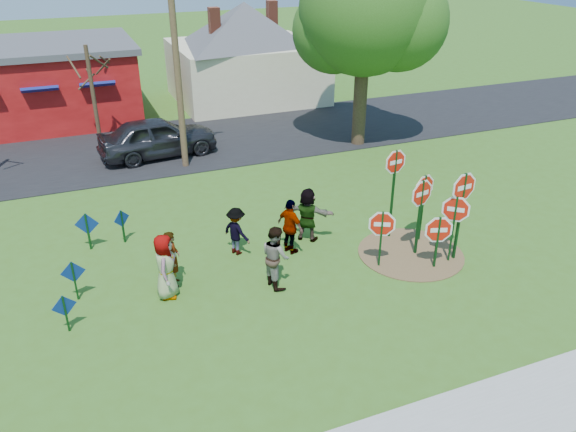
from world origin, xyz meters
The scene contains 27 objects.
ground centered at (0.00, 0.00, 0.00)m, with size 120.00×120.00×0.00m, color #3A611B.
road centered at (0.00, 11.50, 0.02)m, with size 120.00×7.50×0.04m, color black.
dirt_patch centered at (4.50, -1.00, 0.01)m, with size 3.20×3.20×0.03m, color brown.
red_building centered at (-5.50, 17.99, 1.97)m, with size 9.40×7.69×3.90m.
cream_house centered at (5.50, 18.00, 2.92)m, with size 9.40×9.40×6.50m.
stop_sign_a centered at (3.24, -1.25, 1.27)m, with size 0.95×0.49×1.92m.
stop_sign_b centered at (4.44, 0.19, 2.26)m, with size 1.02×0.15×3.09m.
stop_sign_c centered at (5.53, -1.72, 2.05)m, with size 1.14×0.15×2.93m.
stop_sign_d centered at (5.20, -0.36, 1.67)m, with size 1.08×0.29×2.38m.
stop_sign_e centered at (4.70, -1.91, 1.15)m, with size 1.05×0.37×1.79m.
stop_sign_f centered at (5.32, -1.77, 1.58)m, with size 0.85×0.71×2.26m.
stop_sign_g centered at (4.63, -1.04, 1.79)m, with size 1.08×0.27×2.57m.
blue_diamond_a centered at (-5.37, -1.04, 0.63)m, with size 0.58×0.14×1.04m.
blue_diamond_b centered at (-5.08, 0.29, 0.72)m, with size 0.63×0.06×1.17m.
blue_diamond_c centered at (-4.54, 2.95, 0.75)m, with size 0.71×0.18×1.23m.
blue_diamond_d centered at (-3.51, 3.00, 0.70)m, with size 0.50×0.32×1.13m.
person_a centered at (-2.80, -0.45, 0.92)m, with size 0.90×0.58×1.84m, color #385286.
person_b centered at (-2.52, 0.05, 0.82)m, with size 0.60×0.39×1.64m, color #2F7760.
person_c centered at (0.09, -1.02, 0.90)m, with size 0.88×0.68×1.80m, color brown.
person_d centered at (-0.40, 1.03, 0.76)m, with size 0.98×0.56×1.51m, color #313136.
person_e centered at (1.13, 0.46, 0.88)m, with size 1.03×0.43×1.76m, color #533158.
person_f centered at (1.93, 1.02, 0.88)m, with size 1.63×0.52×1.76m, color #1C5127.
suv centered at (-1.07, 10.28, 0.90)m, with size 2.02×5.02×1.71m, color #2C2B30.
utility_pole centered at (-0.28, 8.68, 4.41)m, with size 2.05×0.26×8.38m.
leafy_tree centered at (7.93, 8.51, 5.66)m, with size 6.19×5.64×8.79m.
bare_tree_east centered at (-2.81, 14.88, 2.52)m, with size 1.80×1.80×3.90m.
bare_tree_extra centered at (-3.34, 12.52, 2.94)m, with size 1.80×1.80×4.55m.
Camera 1 is at (-4.50, -13.32, 8.76)m, focal length 35.00 mm.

